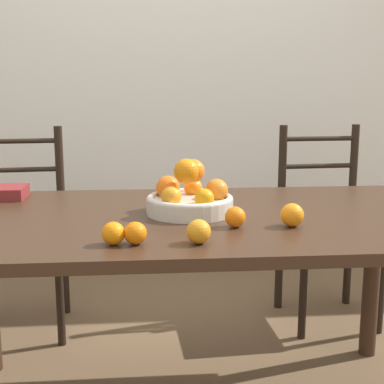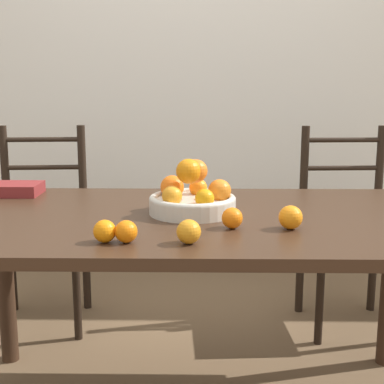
{
  "view_description": "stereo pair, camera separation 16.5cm",
  "coord_description": "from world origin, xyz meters",
  "px_view_note": "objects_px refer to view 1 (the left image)",
  "views": [
    {
      "loc": [
        -0.15,
        -1.7,
        1.14
      ],
      "look_at": [
        -0.01,
        -0.07,
        0.82
      ],
      "focal_mm": 50.0,
      "sensor_mm": 36.0,
      "label": 1
    },
    {
      "loc": [
        0.01,
        -1.71,
        1.14
      ],
      "look_at": [
        -0.01,
        -0.07,
        0.82
      ],
      "focal_mm": 50.0,
      "sensor_mm": 36.0,
      "label": 2
    }
  ],
  "objects_px": {
    "orange_loose_1": "(199,232)",
    "orange_loose_3": "(113,233)",
    "chair_left": "(19,233)",
    "chair_right": "(326,227)",
    "orange_loose_4": "(292,215)",
    "orange_loose_2": "(235,217)",
    "fruit_bowl": "(190,197)",
    "orange_loose_0": "(135,233)"
  },
  "relations": [
    {
      "from": "chair_left",
      "to": "orange_loose_2",
      "type": "bearing_deg",
      "value": -52.93
    },
    {
      "from": "orange_loose_3",
      "to": "chair_right",
      "type": "bearing_deg",
      "value": 48.75
    },
    {
      "from": "orange_loose_0",
      "to": "orange_loose_3",
      "type": "bearing_deg",
      "value": 178.39
    },
    {
      "from": "orange_loose_1",
      "to": "chair_left",
      "type": "height_order",
      "value": "chair_left"
    },
    {
      "from": "orange_loose_1",
      "to": "chair_right",
      "type": "relative_size",
      "value": 0.07
    },
    {
      "from": "fruit_bowl",
      "to": "chair_left",
      "type": "distance_m",
      "value": 1.11
    },
    {
      "from": "fruit_bowl",
      "to": "orange_loose_4",
      "type": "height_order",
      "value": "fruit_bowl"
    },
    {
      "from": "orange_loose_4",
      "to": "orange_loose_2",
      "type": "bearing_deg",
      "value": 178.08
    },
    {
      "from": "orange_loose_1",
      "to": "chair_right",
      "type": "bearing_deg",
      "value": 56.31
    },
    {
      "from": "fruit_bowl",
      "to": "orange_loose_2",
      "type": "distance_m",
      "value": 0.23
    },
    {
      "from": "orange_loose_0",
      "to": "orange_loose_2",
      "type": "relative_size",
      "value": 0.98
    },
    {
      "from": "chair_left",
      "to": "fruit_bowl",
      "type": "bearing_deg",
      "value": -50.81
    },
    {
      "from": "orange_loose_1",
      "to": "orange_loose_2",
      "type": "relative_size",
      "value": 1.05
    },
    {
      "from": "fruit_bowl",
      "to": "orange_loose_4",
      "type": "relative_size",
      "value": 4.06
    },
    {
      "from": "orange_loose_1",
      "to": "orange_loose_2",
      "type": "bearing_deg",
      "value": 51.99
    },
    {
      "from": "orange_loose_2",
      "to": "orange_loose_3",
      "type": "bearing_deg",
      "value": -156.69
    },
    {
      "from": "orange_loose_0",
      "to": "orange_loose_2",
      "type": "height_order",
      "value": "orange_loose_2"
    },
    {
      "from": "chair_right",
      "to": "orange_loose_0",
      "type": "bearing_deg",
      "value": -133.03
    },
    {
      "from": "chair_right",
      "to": "fruit_bowl",
      "type": "bearing_deg",
      "value": -137.68
    },
    {
      "from": "chair_left",
      "to": "chair_right",
      "type": "relative_size",
      "value": 1.0
    },
    {
      "from": "orange_loose_2",
      "to": "fruit_bowl",
      "type": "bearing_deg",
      "value": 122.19
    },
    {
      "from": "orange_loose_1",
      "to": "orange_loose_3",
      "type": "bearing_deg",
      "value": 177.84
    },
    {
      "from": "orange_loose_2",
      "to": "orange_loose_3",
      "type": "relative_size",
      "value": 1.01
    },
    {
      "from": "orange_loose_3",
      "to": "chair_right",
      "type": "height_order",
      "value": "chair_right"
    },
    {
      "from": "orange_loose_0",
      "to": "chair_left",
      "type": "xyz_separation_m",
      "value": [
        -0.57,
        1.11,
        -0.29
      ]
    },
    {
      "from": "fruit_bowl",
      "to": "orange_loose_0",
      "type": "height_order",
      "value": "fruit_bowl"
    },
    {
      "from": "chair_left",
      "to": "chair_right",
      "type": "height_order",
      "value": "same"
    },
    {
      "from": "orange_loose_4",
      "to": "chair_left",
      "type": "distance_m",
      "value": 1.44
    },
    {
      "from": "orange_loose_3",
      "to": "orange_loose_4",
      "type": "distance_m",
      "value": 0.54
    },
    {
      "from": "orange_loose_3",
      "to": "chair_right",
      "type": "xyz_separation_m",
      "value": [
        0.97,
        1.11,
        -0.29
      ]
    },
    {
      "from": "orange_loose_2",
      "to": "chair_left",
      "type": "distance_m",
      "value": 1.32
    },
    {
      "from": "chair_right",
      "to": "orange_loose_3",
      "type": "bearing_deg",
      "value": -134.83
    },
    {
      "from": "orange_loose_4",
      "to": "orange_loose_1",
      "type": "bearing_deg",
      "value": -152.5
    },
    {
      "from": "orange_loose_1",
      "to": "orange_loose_2",
      "type": "height_order",
      "value": "orange_loose_1"
    },
    {
      "from": "fruit_bowl",
      "to": "orange_loose_1",
      "type": "height_order",
      "value": "fruit_bowl"
    },
    {
      "from": "orange_loose_2",
      "to": "orange_loose_4",
      "type": "bearing_deg",
      "value": -1.92
    },
    {
      "from": "fruit_bowl",
      "to": "chair_right",
      "type": "relative_size",
      "value": 0.3
    },
    {
      "from": "orange_loose_4",
      "to": "chair_right",
      "type": "height_order",
      "value": "chair_right"
    },
    {
      "from": "orange_loose_0",
      "to": "fruit_bowl",
      "type": "bearing_deg",
      "value": 63.38
    },
    {
      "from": "orange_loose_3",
      "to": "chair_left",
      "type": "xyz_separation_m",
      "value": [
        -0.51,
        1.11,
        -0.29
      ]
    },
    {
      "from": "orange_loose_1",
      "to": "chair_left",
      "type": "xyz_separation_m",
      "value": [
        -0.74,
        1.11,
        -0.3
      ]
    },
    {
      "from": "chair_right",
      "to": "orange_loose_2",
      "type": "bearing_deg",
      "value": -126.49
    }
  ]
}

